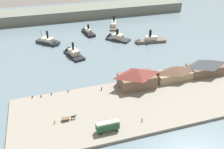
{
  "coord_description": "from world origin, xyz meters",
  "views": [
    {
      "loc": [
        -37.84,
        -97.15,
        63.06
      ],
      "look_at": [
        -6.96,
        2.49,
        2.0
      ],
      "focal_mm": 38.8,
      "sensor_mm": 36.0,
      "label": 1
    }
  ],
  "objects_px": {
    "horse_cart": "(68,118)",
    "ferry_approaching_east": "(114,24)",
    "ferry_shed_east_terminal": "(137,77)",
    "mooring_post_west": "(51,94)",
    "street_tram": "(108,126)",
    "ferry_approaching_west": "(115,38)",
    "ferry_shed_customs_shed": "(206,67)",
    "ferry_near_quay": "(87,32)",
    "mooring_post_center_east": "(41,96)",
    "mooring_post_east": "(32,97)",
    "ferry_shed_central_terminal": "(176,72)",
    "mooring_post_center_west": "(68,91)",
    "ferry_mid_harbor": "(72,53)",
    "pedestrian_walking_west": "(142,120)",
    "ferry_moored_west": "(50,42)",
    "pedestrian_by_tram": "(102,89)",
    "ferry_departing_north": "(148,40)",
    "pedestrian_at_waters_edge": "(55,122)"
  },
  "relations": [
    {
      "from": "mooring_post_east",
      "to": "mooring_post_center_east",
      "type": "distance_m",
      "value": 3.69
    },
    {
      "from": "ferry_shed_central_terminal",
      "to": "mooring_post_east",
      "type": "distance_m",
      "value": 67.55
    },
    {
      "from": "street_tram",
      "to": "ferry_approaching_east",
      "type": "relative_size",
      "value": 0.41
    },
    {
      "from": "ferry_shed_customs_shed",
      "to": "ferry_moored_west",
      "type": "bearing_deg",
      "value": 137.92
    },
    {
      "from": "mooring_post_center_west",
      "to": "ferry_mid_harbor",
      "type": "height_order",
      "value": "ferry_mid_harbor"
    },
    {
      "from": "ferry_shed_east_terminal",
      "to": "mooring_post_west",
      "type": "distance_m",
      "value": 39.3
    },
    {
      "from": "street_tram",
      "to": "mooring_post_center_east",
      "type": "relative_size",
      "value": 9.36
    },
    {
      "from": "street_tram",
      "to": "horse_cart",
      "type": "xyz_separation_m",
      "value": [
        -12.68,
        10.23,
        -1.5
      ]
    },
    {
      "from": "mooring_post_center_east",
      "to": "ferry_shed_east_terminal",
      "type": "bearing_deg",
      "value": -5.34
    },
    {
      "from": "ferry_shed_east_terminal",
      "to": "ferry_departing_north",
      "type": "distance_m",
      "value": 56.31
    },
    {
      "from": "street_tram",
      "to": "pedestrian_walking_west",
      "type": "height_order",
      "value": "street_tram"
    },
    {
      "from": "ferry_moored_west",
      "to": "ferry_shed_customs_shed",
      "type": "bearing_deg",
      "value": -42.08
    },
    {
      "from": "ferry_departing_north",
      "to": "ferry_shed_east_terminal",
      "type": "bearing_deg",
      "value": -119.74
    },
    {
      "from": "horse_cart",
      "to": "pedestrian_walking_west",
      "type": "relative_size",
      "value": 3.81
    },
    {
      "from": "mooring_post_east",
      "to": "ferry_approaching_west",
      "type": "xyz_separation_m",
      "value": [
        55.54,
        55.6,
        -0.26
      ]
    },
    {
      "from": "mooring_post_west",
      "to": "pedestrian_walking_west",
      "type": "bearing_deg",
      "value": -41.92
    },
    {
      "from": "pedestrian_walking_west",
      "to": "ferry_departing_north",
      "type": "relative_size",
      "value": 0.07
    },
    {
      "from": "ferry_approaching_west",
      "to": "mooring_post_east",
      "type": "bearing_deg",
      "value": -134.97
    },
    {
      "from": "mooring_post_west",
      "to": "ferry_approaching_east",
      "type": "xyz_separation_m",
      "value": [
        55.12,
        82.18,
        -0.2
      ]
    },
    {
      "from": "ferry_mid_harbor",
      "to": "mooring_post_center_west",
      "type": "bearing_deg",
      "value": -101.72
    },
    {
      "from": "pedestrian_walking_west",
      "to": "ferry_near_quay",
      "type": "relative_size",
      "value": 0.09
    },
    {
      "from": "pedestrian_by_tram",
      "to": "ferry_departing_north",
      "type": "relative_size",
      "value": 0.08
    },
    {
      "from": "street_tram",
      "to": "ferry_approaching_west",
      "type": "height_order",
      "value": "ferry_approaching_west"
    },
    {
      "from": "ferry_shed_east_terminal",
      "to": "pedestrian_walking_west",
      "type": "xyz_separation_m",
      "value": [
        -7.47,
        -23.75,
        -3.93
      ]
    },
    {
      "from": "mooring_post_center_west",
      "to": "ferry_shed_customs_shed",
      "type": "bearing_deg",
      "value": -3.13
    },
    {
      "from": "ferry_shed_east_terminal",
      "to": "horse_cart",
      "type": "xyz_separation_m",
      "value": [
        -34.08,
        -14.54,
        -3.71
      ]
    },
    {
      "from": "mooring_post_west",
      "to": "ferry_shed_east_terminal",
      "type": "bearing_deg",
      "value": -6.47
    },
    {
      "from": "street_tram",
      "to": "ferry_approaching_west",
      "type": "bearing_deg",
      "value": 70.54
    },
    {
      "from": "ferry_shed_central_terminal",
      "to": "mooring_post_center_west",
      "type": "height_order",
      "value": "ferry_shed_central_terminal"
    },
    {
      "from": "mooring_post_west",
      "to": "ferry_moored_west",
      "type": "height_order",
      "value": "ferry_moored_west"
    },
    {
      "from": "ferry_shed_customs_shed",
      "to": "ferry_near_quay",
      "type": "distance_m",
      "value": 88.7
    },
    {
      "from": "horse_cart",
      "to": "ferry_approaching_east",
      "type": "bearing_deg",
      "value": 63.52
    },
    {
      "from": "pedestrian_at_waters_edge",
      "to": "ferry_approaching_east",
      "type": "relative_size",
      "value": 0.07
    },
    {
      "from": "mooring_post_east",
      "to": "ferry_near_quay",
      "type": "xyz_separation_m",
      "value": [
        40.17,
        72.84,
        -0.25
      ]
    },
    {
      "from": "mooring_post_center_east",
      "to": "ferry_near_quay",
      "type": "distance_m",
      "value": 81.95
    },
    {
      "from": "ferry_approaching_west",
      "to": "ferry_shed_customs_shed",
      "type": "bearing_deg",
      "value": -64.24
    },
    {
      "from": "horse_cart",
      "to": "mooring_post_west",
      "type": "distance_m",
      "value": 19.54
    },
    {
      "from": "mooring_post_west",
      "to": "ferry_near_quay",
      "type": "xyz_separation_m",
      "value": [
        32.06,
        73.01,
        -0.25
      ]
    },
    {
      "from": "street_tram",
      "to": "mooring_post_center_west",
      "type": "xyz_separation_m",
      "value": [
        -10.03,
        29.1,
        -1.97
      ]
    },
    {
      "from": "ferry_shed_customs_shed",
      "to": "ferry_approaching_west",
      "type": "relative_size",
      "value": 1.08
    },
    {
      "from": "ferry_shed_customs_shed",
      "to": "horse_cart",
      "type": "distance_m",
      "value": 73.09
    },
    {
      "from": "street_tram",
      "to": "mooring_post_east",
      "type": "bearing_deg",
      "value": 131.03
    },
    {
      "from": "mooring_post_center_west",
      "to": "ferry_approaching_east",
      "type": "height_order",
      "value": "ferry_approaching_east"
    },
    {
      "from": "ferry_shed_east_terminal",
      "to": "mooring_post_center_east",
      "type": "distance_m",
      "value": 43.67
    },
    {
      "from": "mooring_post_center_east",
      "to": "ferry_shed_customs_shed",
      "type": "bearing_deg",
      "value": -2.47
    },
    {
      "from": "ferry_shed_central_terminal",
      "to": "mooring_post_center_east",
      "type": "distance_m",
      "value": 63.88
    },
    {
      "from": "ferry_approaching_east",
      "to": "ferry_shed_east_terminal",
      "type": "bearing_deg",
      "value": -100.66
    },
    {
      "from": "ferry_shed_central_terminal",
      "to": "pedestrian_by_tram",
      "type": "height_order",
      "value": "ferry_shed_central_terminal"
    },
    {
      "from": "mooring_post_east",
      "to": "mooring_post_west",
      "type": "height_order",
      "value": "same"
    },
    {
      "from": "pedestrian_at_waters_edge",
      "to": "ferry_near_quay",
      "type": "xyz_separation_m",
      "value": [
        32.53,
        92.44,
        -0.5
      ]
    }
  ]
}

